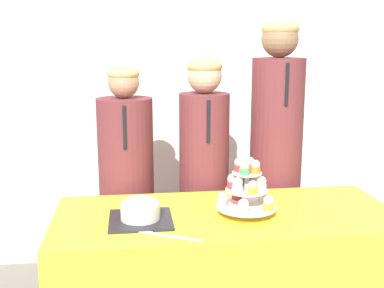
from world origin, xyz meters
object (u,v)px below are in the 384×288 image
(round_cake, at_px, (140,210))
(student_1, at_px, (204,192))
(cake_knife, at_px, (154,234))
(student_0, at_px, (127,202))
(cupcake_stand, at_px, (246,188))
(student_2, at_px, (275,172))

(round_cake, distance_m, student_1, 0.69)
(student_1, bearing_deg, round_cake, -121.94)
(cake_knife, bearing_deg, student_1, 94.13)
(round_cake, xyz_separation_m, cake_knife, (0.05, -0.15, -0.05))
(round_cake, height_order, student_0, student_0)
(cupcake_stand, relative_size, student_1, 0.19)
(round_cake, height_order, cupcake_stand, cupcake_stand)
(student_2, bearing_deg, cake_knife, -134.40)
(round_cake, relative_size, cake_knife, 0.97)
(round_cake, xyz_separation_m, cupcake_stand, (0.46, 0.01, 0.07))
(cake_knife, bearing_deg, student_2, 72.94)
(round_cake, relative_size, cupcake_stand, 1.00)
(cake_knife, relative_size, cupcake_stand, 1.04)
(round_cake, distance_m, cupcake_stand, 0.46)
(cake_knife, bearing_deg, student_0, 125.73)
(cupcake_stand, relative_size, student_0, 0.19)
(student_1, bearing_deg, student_2, 0.00)
(round_cake, relative_size, student_2, 0.16)
(cake_knife, xyz_separation_m, student_1, (0.31, 0.73, -0.07))
(round_cake, bearing_deg, student_0, 95.89)
(cupcake_stand, bearing_deg, student_0, 132.50)
(cake_knife, relative_size, student_2, 0.17)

